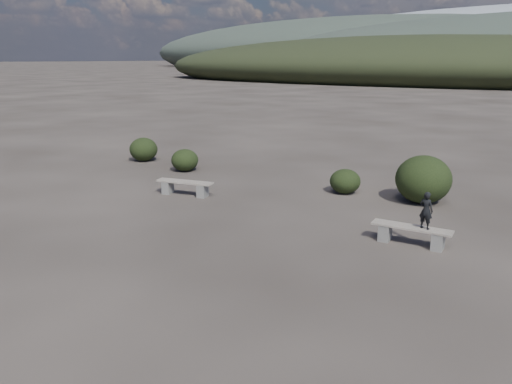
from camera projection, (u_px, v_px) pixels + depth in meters
The scene contains 8 objects.
ground at pixel (145, 270), 11.02m from camera, with size 1200.00×1200.00×0.00m, color #2A2421.
bench_left at pixel (185, 187), 16.95m from camera, with size 2.03×0.88×0.50m.
bench_right at pixel (411, 234), 12.43m from camera, with size 1.98×0.54×0.49m.
seated_person at pixel (426, 210), 12.11m from camera, with size 0.34×0.22×0.93m, color black.
shrub_a at pixel (185, 160), 20.58m from camera, with size 1.12×1.12×0.91m, color black.
shrub_c at pixel (345, 181), 17.19m from camera, with size 1.06×1.06×0.85m, color black.
shrub_d at pixel (423, 179), 15.99m from camera, with size 1.76×1.76×1.54m, color black.
shrub_f at pixel (144, 149), 22.58m from camera, with size 1.25×1.25×1.06m, color black.
Camera 1 is at (7.74, -7.07, 4.53)m, focal length 35.00 mm.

